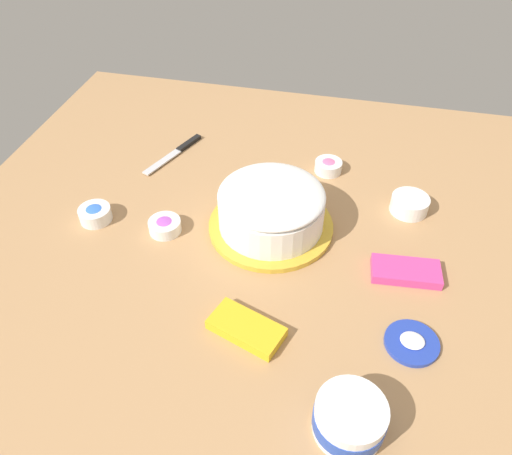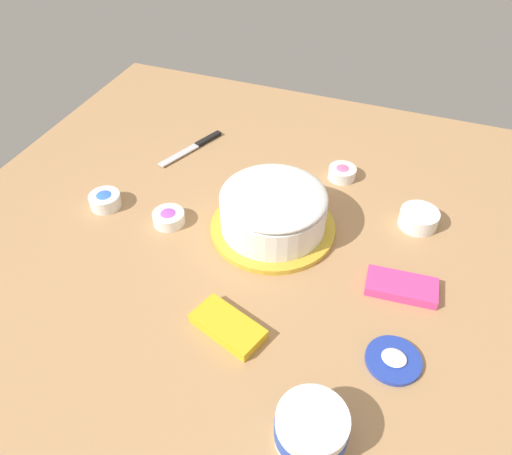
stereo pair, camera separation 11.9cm
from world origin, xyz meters
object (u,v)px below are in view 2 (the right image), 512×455
at_px(sprinkle_bowl_orange, 419,218).
at_px(candy_box_upper, 401,287).
at_px(sprinkle_bowl_pink, 342,172).
at_px(candy_box_lower, 228,326).
at_px(frosting_tub_lid, 393,360).
at_px(frosted_cake, 273,211).
at_px(frosting_tub, 311,428).
at_px(sprinkle_bowl_blue, 105,199).
at_px(spreading_knife, 197,145).
at_px(sprinkle_bowl_rainbow, 168,218).

relative_size(sprinkle_bowl_orange, candy_box_upper, 0.63).
distance_m(sprinkle_bowl_pink, candy_box_lower, 0.59).
height_order(frosting_tub_lid, candy_box_lower, candy_box_lower).
bearing_deg(frosting_tub_lid, sprinkle_bowl_orange, -88.84).
height_order(frosted_cake, frosting_tub_lid, frosted_cake).
height_order(frosting_tub, sprinkle_bowl_blue, frosting_tub).
relative_size(frosted_cake, frosting_tub_lid, 2.85).
xyz_separation_m(frosted_cake, frosting_tub_lid, (-0.34, 0.27, -0.05)).
xyz_separation_m(frosted_cake, candy_box_upper, (-0.33, 0.09, -0.05)).
bearing_deg(frosting_tub, sprinkle_bowl_orange, -99.26).
bearing_deg(sprinkle_bowl_blue, frosting_tub_lid, 165.25).
height_order(frosting_tub, frosting_tub_lid, frosting_tub).
relative_size(spreading_knife, candy_box_lower, 1.49).
bearing_deg(frosted_cake, sprinkle_bowl_pink, -112.40).
bearing_deg(candy_box_lower, spreading_knife, -39.60).
bearing_deg(frosting_tub, frosted_cake, -63.78).
relative_size(frosting_tub, candy_box_upper, 0.82).
relative_size(frosting_tub_lid, sprinkle_bowl_orange, 1.13).
bearing_deg(sprinkle_bowl_orange, frosting_tub_lid, 91.16).
height_order(frosted_cake, spreading_knife, frosted_cake).
distance_m(frosting_tub, sprinkle_bowl_blue, 0.78).
height_order(spreading_knife, sprinkle_bowl_rainbow, sprinkle_bowl_rainbow).
distance_m(sprinkle_bowl_blue, sprinkle_bowl_pink, 0.64).
bearing_deg(spreading_knife, frosting_tub, 127.70).
height_order(frosting_tub_lid, sprinkle_bowl_blue, sprinkle_bowl_blue).
bearing_deg(sprinkle_bowl_pink, frosted_cake, 67.60).
distance_m(sprinkle_bowl_blue, sprinkle_bowl_orange, 0.80).
xyz_separation_m(frosting_tub_lid, candy_box_upper, (0.01, -0.19, 0.01)).
relative_size(frosted_cake, candy_box_lower, 2.04).
height_order(frosted_cake, frosting_tub, frosted_cake).
relative_size(frosted_cake, sprinkle_bowl_rainbow, 3.87).
distance_m(spreading_knife, sprinkle_bowl_orange, 0.68).
bearing_deg(sprinkle_bowl_orange, sprinkle_bowl_rainbow, 20.02).
height_order(sprinkle_bowl_rainbow, candy_box_upper, sprinkle_bowl_rainbow).
bearing_deg(frosting_tub_lid, candy_box_lower, 7.65).
distance_m(sprinkle_bowl_orange, candy_box_upper, 0.23).
xyz_separation_m(sprinkle_bowl_blue, sprinkle_bowl_orange, (-0.77, -0.21, 0.00)).
relative_size(frosted_cake, sprinkle_bowl_pink, 4.04).
relative_size(frosting_tub_lid, sprinkle_bowl_rainbow, 1.36).
xyz_separation_m(sprinkle_bowl_pink, candy_box_lower, (0.10, 0.58, -0.01)).
xyz_separation_m(spreading_knife, sprinkle_bowl_rainbow, (-0.08, 0.33, 0.01)).
xyz_separation_m(frosted_cake, candy_box_lower, (-0.01, 0.32, -0.05)).
relative_size(frosted_cake, candy_box_upper, 2.02).
relative_size(spreading_knife, sprinkle_bowl_orange, 2.35).
xyz_separation_m(sprinkle_bowl_pink, sprinkle_bowl_orange, (-0.22, 0.12, 0.00)).
bearing_deg(spreading_knife, candy_box_upper, 152.35).
height_order(frosted_cake, sprinkle_bowl_blue, frosted_cake).
bearing_deg(frosted_cake, frosting_tub, 116.22).
height_order(sprinkle_bowl_orange, candy_box_upper, sprinkle_bowl_orange).
distance_m(frosted_cake, sprinkle_bowl_pink, 0.29).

